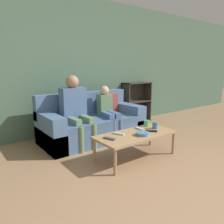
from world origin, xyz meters
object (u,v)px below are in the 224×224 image
couch (92,124)px  tv_remote_1 (109,138)px  tv_remote_0 (151,131)px  coffee_table (136,136)px  bookshelf (135,107)px  cup_far (146,123)px  snack_bowl (142,134)px  tv_remote_3 (139,129)px  person_child (108,109)px  person_adult (75,106)px  cup_near (155,125)px  tv_remote_2 (118,134)px

couch → tv_remote_1: couch is taller
tv_remote_0 → coffee_table: bearing=121.6°
bookshelf → couch: bearing=-161.8°
bookshelf → coffee_table: bearing=-132.4°
cup_far → snack_bowl: bearing=-142.2°
tv_remote_3 → person_child: bearing=94.9°
person_adult → tv_remote_3: 1.12m
coffee_table → cup_far: bearing=25.2°
couch → cup_far: bearing=-63.4°
tv_remote_0 → couch: bearing=60.3°
bookshelf → person_adult: person_adult is taller
bookshelf → coffee_table: 2.14m
cup_near → tv_remote_0: size_ratio=0.63×
tv_remote_0 → cup_far: bearing=13.7°
cup_far → tv_remote_3: (-0.21, -0.06, -0.04)m
cup_far → snack_bowl: cup_far is taller
person_child → bookshelf: bearing=34.4°
coffee_table → tv_remote_1: bearing=176.1°
couch → tv_remote_3: couch is taller
couch → tv_remote_0: bearing=-75.8°
bookshelf → cup_near: bearing=-123.4°
person_adult → couch: bearing=10.8°
tv_remote_3 → tv_remote_0: bearing=-69.3°
tv_remote_1 → tv_remote_2: bearing=2.3°
bookshelf → tv_remote_0: 2.04m
coffee_table → tv_remote_1: tv_remote_1 is taller
person_child → cup_near: 0.98m
cup_far → tv_remote_3: size_ratio=0.54×
couch → tv_remote_0: size_ratio=11.61×
couch → snack_bowl: 1.20m
couch → tv_remote_3: 0.99m
tv_remote_2 → snack_bowl: snack_bowl is taller
cup_far → tv_remote_2: size_ratio=0.54×
couch → cup_near: bearing=-66.7°
couch → coffee_table: couch is taller
couch → tv_remote_2: 0.99m
coffee_table → tv_remote_1: size_ratio=6.69×
tv_remote_1 → person_adult: bearing=68.6°
bookshelf → tv_remote_3: size_ratio=5.34×
person_adult → tv_remote_1: bearing=-91.5°
tv_remote_0 → cup_near: bearing=-18.7°
person_child → couch: bearing=163.3°
cup_far → tv_remote_0: 0.30m
couch → cup_far: couch is taller
tv_remote_3 → snack_bowl: size_ratio=0.97×
couch → cup_far: 1.02m
tv_remote_2 → cup_far: bearing=-17.9°
cup_near → tv_remote_1: cup_near is taller
bookshelf → tv_remote_0: size_ratio=5.96×
cup_near → tv_remote_3: size_ratio=0.57×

